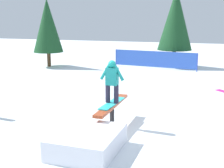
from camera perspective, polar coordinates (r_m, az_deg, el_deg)
ground_plane at (r=9.49m, az=0.00°, el=-7.71°), size 60.00×60.00×0.00m
rail_feature at (r=9.30m, az=0.00°, el=-4.25°), size 2.41×0.37×0.70m
snow_kicker_ramp at (r=7.75m, az=-4.57°, el=-10.49°), size 1.85×1.56×0.51m
main_rider_on_rail at (r=9.11m, az=0.00°, el=0.24°), size 1.47×0.76×1.30m
safety_fence at (r=19.57m, az=7.78°, el=4.52°), size 0.70×5.22×1.10m
pine_tree_near at (r=20.45m, az=11.55°, el=11.55°), size 2.19×2.19×4.98m
pine_tree_far at (r=20.53m, az=-11.71°, el=10.42°), size 1.90×1.90×4.32m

